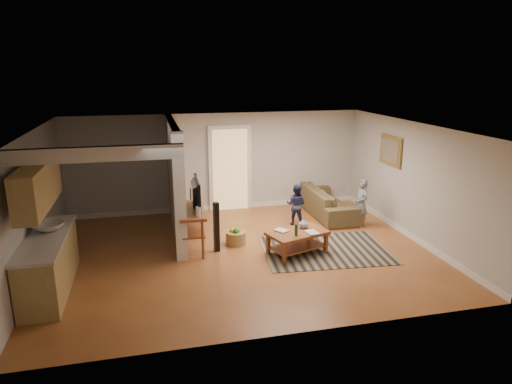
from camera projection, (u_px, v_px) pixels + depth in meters
ground at (242, 252)px, 9.18m from camera, size 7.50×7.50×0.00m
room_shell at (184, 180)px, 8.95m from camera, size 7.54×6.02×2.52m
area_rug at (325, 250)px, 9.29m from camera, size 2.68×2.06×0.01m
sofa at (327, 214)px, 11.55m from camera, size 0.91×2.31×0.67m
coffee_table at (298, 236)px, 9.07m from camera, size 1.32×1.02×0.69m
tv_console at (192, 213)px, 9.18m from camera, size 0.55×1.36×1.15m
speaker_left at (216, 227)px, 9.11m from camera, size 0.12×0.12×1.03m
speaker_right at (193, 209)px, 10.40m from camera, size 0.10×0.10×0.96m
toy_basket at (236, 237)px, 9.57m from camera, size 0.42×0.42×0.37m
child at (360, 226)px, 10.68m from camera, size 0.30×0.43×1.13m
toddler at (296, 225)px, 10.80m from camera, size 0.60×0.57×0.98m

